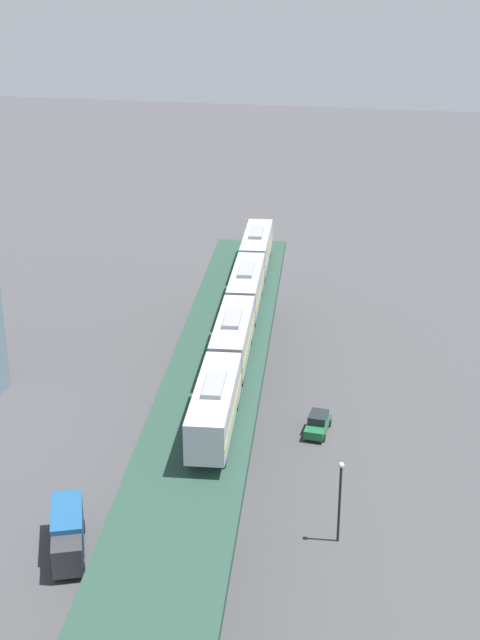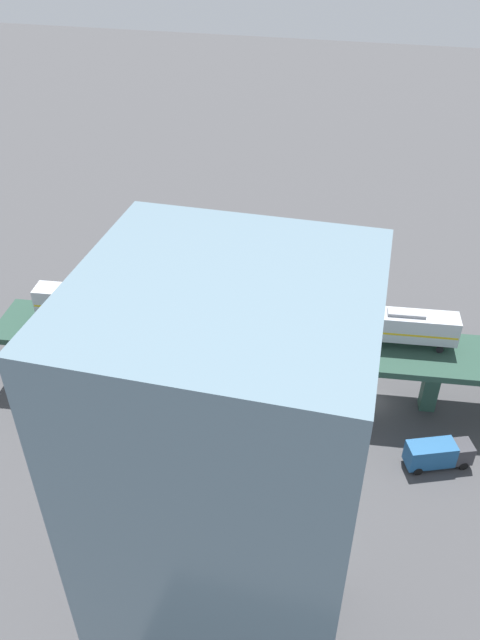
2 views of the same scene
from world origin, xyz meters
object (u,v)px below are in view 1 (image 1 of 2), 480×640
object	(u,v)px
subway_train	(240,310)
delivery_truck	(67,533)
street_car_green	(318,423)
street_lamp	(340,495)

from	to	relation	value
subway_train	delivery_truck	distance (m)	26.91
street_car_green	subway_train	bearing A→B (deg)	-16.08
street_car_green	delivery_truck	xyz separation A→B (m)	(15.95, 21.76, 0.82)
subway_train	street_lamp	xyz separation A→B (m)	(-11.53, 18.48, -6.70)
street_lamp	delivery_truck	bearing A→B (deg)	15.87
subway_train	delivery_truck	world-z (taller)	subway_train
subway_train	delivery_truck	size ratio (longest dim) A/B	6.62
subway_train	street_lamp	world-z (taller)	subway_train
delivery_truck	street_lamp	world-z (taller)	street_lamp
subway_train	delivery_truck	xyz separation A→B (m)	(8.03, 24.04, -9.04)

